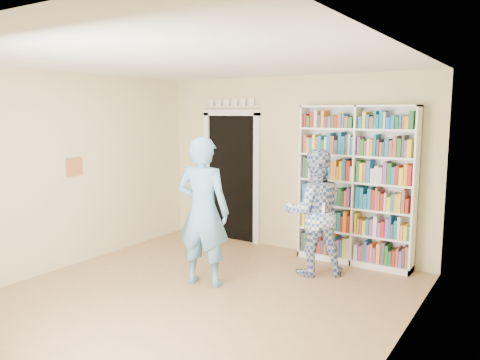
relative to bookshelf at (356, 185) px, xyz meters
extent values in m
plane|color=#926C47|center=(-1.10, -2.34, -1.14)|extent=(5.00, 5.00, 0.00)
plane|color=white|center=(-1.10, -2.34, 1.56)|extent=(5.00, 5.00, 0.00)
plane|color=beige|center=(-1.10, 0.16, 0.21)|extent=(4.50, 0.00, 4.50)
plane|color=beige|center=(-3.35, -2.34, 0.21)|extent=(0.00, 5.00, 5.00)
plane|color=beige|center=(1.15, -2.34, 0.21)|extent=(0.00, 5.00, 5.00)
cube|color=white|center=(0.00, 0.00, -0.01)|extent=(1.64, 0.31, 2.25)
cube|color=white|center=(0.00, 0.00, -0.01)|extent=(0.03, 0.31, 2.25)
cube|color=black|center=(-2.20, 0.14, -0.09)|extent=(0.90, 0.03, 2.10)
cube|color=white|center=(-2.70, 0.12, -0.09)|extent=(0.10, 0.06, 2.20)
cube|color=white|center=(-1.70, 0.12, -0.09)|extent=(0.10, 0.06, 2.20)
cube|color=white|center=(-2.20, 0.12, 1.01)|extent=(1.10, 0.06, 0.10)
cube|color=white|center=(-2.20, 0.12, 1.11)|extent=(1.10, 0.08, 0.02)
cube|color=brown|center=(-3.33, -2.14, 0.26)|extent=(0.03, 0.25, 0.25)
imported|color=#5A99CA|center=(-1.31, -1.83, -0.20)|extent=(0.76, 0.58, 1.87)
imported|color=#34529F|center=(-0.31, -0.71, -0.30)|extent=(1.03, 1.00, 1.68)
cube|color=white|center=(-0.19, -0.88, -0.25)|extent=(0.19, 0.01, 0.26)
camera|label=1|loc=(2.14, -6.36, 1.02)|focal=35.00mm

